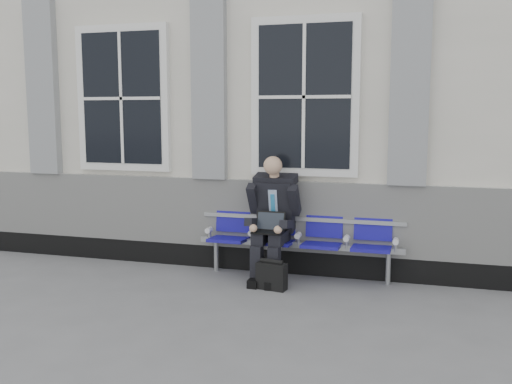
% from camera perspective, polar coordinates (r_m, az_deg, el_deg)
% --- Properties ---
extents(ground, '(70.00, 70.00, 0.00)m').
position_cam_1_polar(ground, '(6.16, -1.34, -11.56)').
color(ground, slate).
rests_on(ground, ground).
extents(station_building, '(14.40, 4.40, 4.49)m').
position_cam_1_polar(station_building, '(9.19, 5.12, 8.90)').
color(station_building, silver).
rests_on(station_building, ground).
extents(bench, '(2.60, 0.47, 0.91)m').
position_cam_1_polar(bench, '(7.17, 4.34, -4.22)').
color(bench, '#9EA0A3').
rests_on(bench, ground).
extents(businessman, '(0.64, 0.86, 1.53)m').
position_cam_1_polar(businessman, '(7.05, 1.71, -2.22)').
color(businessman, black).
rests_on(businessman, ground).
extents(briefcase, '(0.37, 0.21, 0.36)m').
position_cam_1_polar(briefcase, '(6.75, 1.57, -8.34)').
color(briefcase, black).
rests_on(briefcase, ground).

